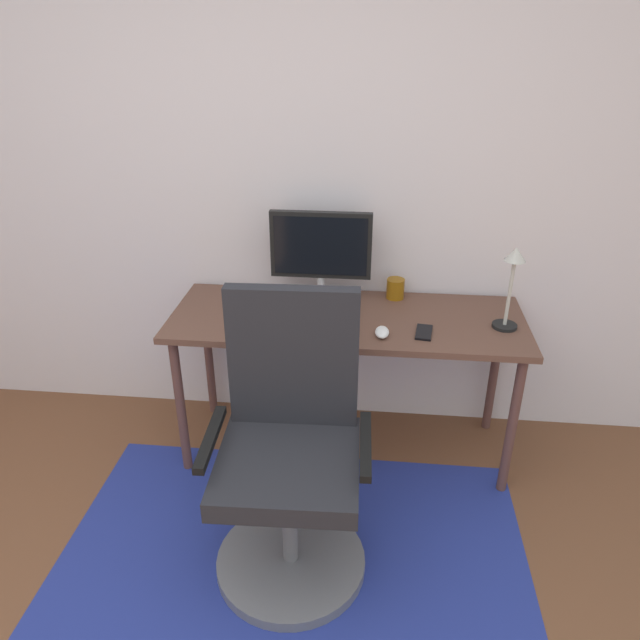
{
  "coord_description": "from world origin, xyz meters",
  "views": [
    {
      "loc": [
        0.55,
        -0.62,
        1.96
      ],
      "look_at": [
        0.32,
        1.58,
        0.85
      ],
      "focal_mm": 33.18,
      "sensor_mm": 36.0,
      "label": 1
    }
  ],
  "objects_px": {
    "cell_phone": "(424,332)",
    "desk_lamp": "(512,276)",
    "desk": "(347,330)",
    "coffee_cup": "(395,289)",
    "office_chair": "(291,467)",
    "computer_mouse": "(382,332)",
    "monitor": "(321,249)",
    "keyboard": "(306,329)"
  },
  "relations": [
    {
      "from": "desk",
      "to": "computer_mouse",
      "type": "distance_m",
      "value": 0.26
    },
    {
      "from": "monitor",
      "to": "coffee_cup",
      "type": "xyz_separation_m",
      "value": [
        0.36,
        0.07,
        -0.21
      ]
    },
    {
      "from": "computer_mouse",
      "to": "office_chair",
      "type": "relative_size",
      "value": 0.09
    },
    {
      "from": "cell_phone",
      "to": "desk_lamp",
      "type": "distance_m",
      "value": 0.44
    },
    {
      "from": "keyboard",
      "to": "coffee_cup",
      "type": "relative_size",
      "value": 4.34
    },
    {
      "from": "monitor",
      "to": "keyboard",
      "type": "xyz_separation_m",
      "value": [
        -0.03,
        -0.32,
        -0.25
      ]
    },
    {
      "from": "desk",
      "to": "desk_lamp",
      "type": "relative_size",
      "value": 4.35
    },
    {
      "from": "coffee_cup",
      "to": "cell_phone",
      "type": "bearing_deg",
      "value": -71.4
    },
    {
      "from": "coffee_cup",
      "to": "desk_lamp",
      "type": "height_order",
      "value": "desk_lamp"
    },
    {
      "from": "desk",
      "to": "keyboard",
      "type": "xyz_separation_m",
      "value": [
        -0.17,
        -0.16,
        0.08
      ]
    },
    {
      "from": "computer_mouse",
      "to": "cell_phone",
      "type": "bearing_deg",
      "value": 12.43
    },
    {
      "from": "monitor",
      "to": "keyboard",
      "type": "bearing_deg",
      "value": -95.53
    },
    {
      "from": "desk",
      "to": "desk_lamp",
      "type": "bearing_deg",
      "value": -3.16
    },
    {
      "from": "desk",
      "to": "cell_phone",
      "type": "height_order",
      "value": "cell_phone"
    },
    {
      "from": "computer_mouse",
      "to": "desk_lamp",
      "type": "relative_size",
      "value": 0.28
    },
    {
      "from": "keyboard",
      "to": "coffee_cup",
      "type": "bearing_deg",
      "value": 44.78
    },
    {
      "from": "desk",
      "to": "office_chair",
      "type": "relative_size",
      "value": 1.45
    },
    {
      "from": "computer_mouse",
      "to": "office_chair",
      "type": "bearing_deg",
      "value": -121.1
    },
    {
      "from": "desk",
      "to": "desk_lamp",
      "type": "xyz_separation_m",
      "value": [
        0.7,
        -0.04,
        0.32
      ]
    },
    {
      "from": "coffee_cup",
      "to": "cell_phone",
      "type": "relative_size",
      "value": 0.71
    },
    {
      "from": "monitor",
      "to": "cell_phone",
      "type": "bearing_deg",
      "value": -31.44
    },
    {
      "from": "cell_phone",
      "to": "desk",
      "type": "bearing_deg",
      "value": 165.87
    },
    {
      "from": "keyboard",
      "to": "computer_mouse",
      "type": "distance_m",
      "value": 0.33
    },
    {
      "from": "computer_mouse",
      "to": "desk",
      "type": "bearing_deg",
      "value": 132.91
    },
    {
      "from": "desk",
      "to": "desk_lamp",
      "type": "distance_m",
      "value": 0.78
    },
    {
      "from": "coffee_cup",
      "to": "cell_phone",
      "type": "height_order",
      "value": "coffee_cup"
    },
    {
      "from": "office_chair",
      "to": "monitor",
      "type": "bearing_deg",
      "value": 86.33
    },
    {
      "from": "coffee_cup",
      "to": "monitor",
      "type": "bearing_deg",
      "value": -169.34
    },
    {
      "from": "cell_phone",
      "to": "desk_lamp",
      "type": "bearing_deg",
      "value": 22.03
    },
    {
      "from": "monitor",
      "to": "computer_mouse",
      "type": "xyz_separation_m",
      "value": [
        0.3,
        -0.34,
        -0.25
      ]
    },
    {
      "from": "desk",
      "to": "office_chair",
      "type": "height_order",
      "value": "office_chair"
    },
    {
      "from": "desk",
      "to": "coffee_cup",
      "type": "distance_m",
      "value": 0.34
    },
    {
      "from": "desk",
      "to": "monitor",
      "type": "bearing_deg",
      "value": 130.7
    },
    {
      "from": "monitor",
      "to": "computer_mouse",
      "type": "relative_size",
      "value": 4.58
    },
    {
      "from": "cell_phone",
      "to": "desk_lamp",
      "type": "relative_size",
      "value": 0.37
    },
    {
      "from": "keyboard",
      "to": "office_chair",
      "type": "distance_m",
      "value": 0.63
    },
    {
      "from": "computer_mouse",
      "to": "desk_lamp",
      "type": "distance_m",
      "value": 0.6
    },
    {
      "from": "keyboard",
      "to": "cell_phone",
      "type": "xyz_separation_m",
      "value": [
        0.51,
        0.03,
        -0.0
      ]
    },
    {
      "from": "computer_mouse",
      "to": "desk_lamp",
      "type": "xyz_separation_m",
      "value": [
        0.54,
        0.14,
        0.23
      ]
    },
    {
      "from": "computer_mouse",
      "to": "desk_lamp",
      "type": "height_order",
      "value": "desk_lamp"
    },
    {
      "from": "keyboard",
      "to": "computer_mouse",
      "type": "height_order",
      "value": "computer_mouse"
    },
    {
      "from": "computer_mouse",
      "to": "coffee_cup",
      "type": "bearing_deg",
      "value": 81.53
    }
  ]
}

